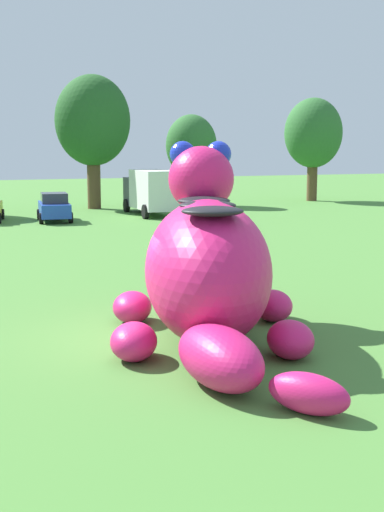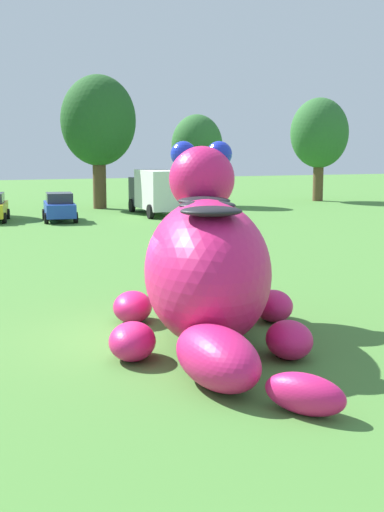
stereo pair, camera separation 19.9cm
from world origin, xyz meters
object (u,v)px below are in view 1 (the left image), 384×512
at_px(giant_inflatable_creature, 208,268).
at_px(car_blue, 54,207).
at_px(spectator_mid_field, 176,236).
at_px(box_truck, 151,191).

height_order(giant_inflatable_creature, car_blue, giant_inflatable_creature).
bearing_deg(giant_inflatable_creature, car_blue, 87.35).
bearing_deg(giant_inflatable_creature, spectator_mid_field, 73.69).
bearing_deg(car_blue, giant_inflatable_creature, -92.65).
bearing_deg(giant_inflatable_creature, box_truck, 74.75).
bearing_deg(car_blue, spectator_mid_field, -81.73).
bearing_deg(spectator_mid_field, car_blue, 98.27).
relative_size(giant_inflatable_creature, spectator_mid_field, 5.46).
distance_m(car_blue, spectator_mid_field, 15.51).
xyz_separation_m(giant_inflatable_creature, car_blue, (1.26, 27.28, -0.84)).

